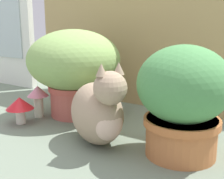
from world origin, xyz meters
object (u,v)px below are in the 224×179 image
Objects in this scene: grass_planter at (74,66)px; mushroom_ornament_pink at (38,95)px; mushroom_ornament_red at (20,105)px; cat at (99,111)px; leafy_planter at (183,98)px.

grass_planter is 2.87× the size of mushroom_ornament_pink.
cat is at bearing 1.12° from mushroom_ornament_red.
grass_planter reaches higher than cat.
leafy_planter is at bearing 6.69° from mushroom_ornament_red.
grass_planter is at bearing 61.37° from mushroom_ornament_red.
cat is at bearing -13.53° from mushroom_ornament_pink.
mushroom_ornament_pink is (-0.12, -0.11, -0.13)m from grass_planter.
grass_planter is 0.21m from mushroom_ornament_pink.
cat is at bearing -165.45° from leafy_planter.
leafy_planter is 3.09× the size of mushroom_ornament_red.
cat is 0.41m from mushroom_ornament_red.
mushroom_ornament_red is at bearing -118.63° from grass_planter.
grass_planter is 0.37m from cat.
leafy_planter is at bearing 14.55° from cat.
grass_planter is at bearing 143.44° from cat.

